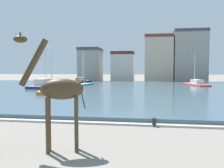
% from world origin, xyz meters
% --- Properties ---
extents(harbor_water, '(77.34, 45.32, 0.36)m').
position_xyz_m(harbor_water, '(0.00, 32.52, 0.18)').
color(harbor_water, '#3D5666').
rests_on(harbor_water, ground).
extents(quay_edge_coping, '(77.34, 0.50, 0.12)m').
position_xyz_m(quay_edge_coping, '(0.00, 9.61, 0.06)').
color(quay_edge_coping, '#ADA89E').
rests_on(quay_edge_coping, ground).
extents(giraffe_statue, '(2.71, 1.23, 4.83)m').
position_xyz_m(giraffe_statue, '(-1.40, 4.62, 2.47)').
color(giraffe_statue, '#42331E').
rests_on(giraffe_statue, ground).
extents(sailboat_black, '(2.91, 8.26, 7.70)m').
position_xyz_m(sailboat_black, '(-12.34, 46.74, 0.54)').
color(sailboat_black, black).
rests_on(sailboat_black, ground).
extents(sailboat_teal, '(2.82, 7.09, 6.60)m').
position_xyz_m(sailboat_teal, '(-9.86, 39.17, 0.34)').
color(sailboat_teal, teal).
rests_on(sailboat_teal, ground).
extents(sailboat_orange, '(3.27, 9.36, 6.01)m').
position_xyz_m(sailboat_orange, '(-10.66, 25.79, 0.39)').
color(sailboat_orange, orange).
rests_on(sailboat_orange, ground).
extents(sailboat_navy, '(2.55, 9.24, 6.63)m').
position_xyz_m(sailboat_navy, '(-14.86, 32.93, 0.58)').
color(sailboat_navy, navy).
rests_on(sailboat_navy, ground).
extents(sailboat_red, '(4.11, 9.32, 6.37)m').
position_xyz_m(sailboat_red, '(11.03, 42.37, 0.47)').
color(sailboat_red, red).
rests_on(sailboat_red, ground).
extents(mooring_bollard, '(0.24, 0.24, 0.50)m').
position_xyz_m(mooring_bollard, '(2.54, 9.46, 0.25)').
color(mooring_bollard, '#232326').
rests_on(mooring_bollard, ground).
extents(townhouse_end_terrace, '(5.68, 7.68, 9.18)m').
position_xyz_m(townhouse_end_terrace, '(-13.52, 58.99, 4.60)').
color(townhouse_end_terrace, gray).
rests_on(townhouse_end_terrace, ground).
extents(townhouse_narrow_midrow, '(6.05, 5.90, 8.11)m').
position_xyz_m(townhouse_narrow_midrow, '(-4.58, 59.30, 4.07)').
color(townhouse_narrow_midrow, beige).
rests_on(townhouse_narrow_midrow, ground).
extents(townhouse_corner_house, '(7.44, 7.25, 12.45)m').
position_xyz_m(townhouse_corner_house, '(4.97, 60.55, 6.24)').
color(townhouse_corner_house, '#C6B293').
rests_on(townhouse_corner_house, ground).
extents(townhouse_tall_gabled, '(8.44, 5.58, 13.61)m').
position_xyz_m(townhouse_tall_gabled, '(13.01, 59.55, 6.82)').
color(townhouse_tall_gabled, gray).
rests_on(townhouse_tall_gabled, ground).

